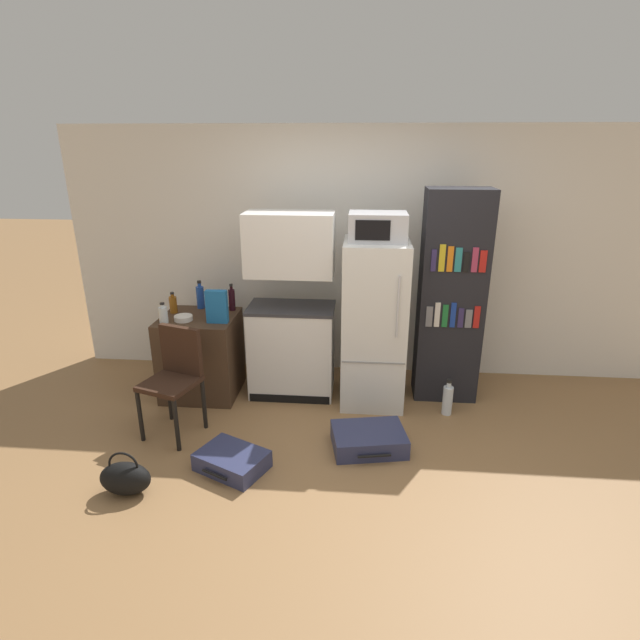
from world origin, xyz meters
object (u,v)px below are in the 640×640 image
(bottle_clear_short, at_px, (163,314))
(bottle_blue_soda, at_px, (200,297))
(bottle_ketchup_red, at_px, (214,304))
(microwave, at_px, (378,227))
(bookshelf, at_px, (451,298))
(bottle_wine_dark, at_px, (232,299))
(water_bottle_front, at_px, (448,399))
(bottle_amber_beer, at_px, (173,304))
(bowl, at_px, (183,318))
(kitchen_hutch, at_px, (291,315))
(refrigerator, at_px, (374,324))
(side_table, at_px, (201,355))
(suitcase_large_flat, at_px, (232,461))
(cereal_box, at_px, (217,307))
(chair, at_px, (176,371))
(handbag, at_px, (125,478))
(suitcase_small_flat, at_px, (369,439))

(bottle_clear_short, height_order, bottle_blue_soda, bottle_blue_soda)
(bottle_ketchup_red, bearing_deg, microwave, -4.12)
(bookshelf, distance_m, bottle_wine_dark, 2.06)
(bottle_ketchup_red, xyz_separation_m, water_bottle_front, (2.19, -0.34, -0.73))
(microwave, height_order, water_bottle_front, microwave)
(bottle_amber_beer, height_order, bottle_ketchup_red, bottle_ketchup_red)
(bottle_blue_soda, bearing_deg, bowl, -97.55)
(kitchen_hutch, bearing_deg, refrigerator, -5.67)
(refrigerator, height_order, bottle_blue_soda, refrigerator)
(bottle_ketchup_red, bearing_deg, side_table, -138.06)
(bottle_clear_short, height_order, bowl, bottle_clear_short)
(kitchen_hutch, relative_size, refrigerator, 1.15)
(side_table, xyz_separation_m, suitcase_large_flat, (0.58, -1.18, -0.32))
(bottle_ketchup_red, xyz_separation_m, bowl, (-0.23, -0.23, -0.07))
(water_bottle_front, bearing_deg, bookshelf, 87.58)
(bottle_blue_soda, xyz_separation_m, water_bottle_front, (2.37, -0.48, -0.76))
(kitchen_hutch, xyz_separation_m, suitcase_large_flat, (-0.28, -1.27, -0.73))
(bottle_amber_beer, height_order, cereal_box, cereal_box)
(bottle_ketchup_red, bearing_deg, bottle_blue_soda, 142.20)
(microwave, height_order, bottle_amber_beer, microwave)
(side_table, xyz_separation_m, bottle_wine_dark, (0.27, 0.22, 0.50))
(bookshelf, xyz_separation_m, cereal_box, (-2.10, -0.29, -0.04))
(bottle_clear_short, relative_size, bottle_blue_soda, 0.69)
(bottle_clear_short, bearing_deg, chair, -61.81)
(microwave, distance_m, cereal_box, 1.58)
(bowl, xyz_separation_m, cereal_box, (0.33, -0.02, 0.13))
(side_table, xyz_separation_m, refrigerator, (1.64, 0.01, 0.37))
(side_table, bearing_deg, bowl, -130.66)
(bottle_clear_short, height_order, cereal_box, cereal_box)
(bottle_ketchup_red, relative_size, handbag, 0.60)
(bottle_ketchup_red, distance_m, bottle_clear_short, 0.49)
(kitchen_hutch, height_order, cereal_box, kitchen_hutch)
(bottle_wine_dark, bearing_deg, bottle_ketchup_red, -145.15)
(side_table, height_order, refrigerator, refrigerator)
(bottle_blue_soda, height_order, handbag, bottle_blue_soda)
(bottle_wine_dark, bearing_deg, kitchen_hutch, -12.51)
(bottle_amber_beer, xyz_separation_m, bottle_wine_dark, (0.54, 0.12, 0.02))
(bookshelf, height_order, bowl, bookshelf)
(bottle_amber_beer, distance_m, suitcase_small_flat, 2.23)
(cereal_box, distance_m, water_bottle_front, 2.24)
(bookshelf, bearing_deg, refrigerator, -168.26)
(refrigerator, distance_m, water_bottle_front, 0.95)
(kitchen_hutch, height_order, bottle_blue_soda, kitchen_hutch)
(refrigerator, distance_m, chair, 1.78)
(bottle_blue_soda, distance_m, suitcase_large_flat, 1.78)
(refrigerator, bearing_deg, bookshelf, 11.74)
(microwave, distance_m, bottle_amber_beer, 2.06)
(kitchen_hutch, relative_size, handbag, 4.86)
(cereal_box, relative_size, water_bottle_front, 0.87)
(bottle_ketchup_red, xyz_separation_m, bottle_blue_soda, (-0.18, 0.14, 0.03))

